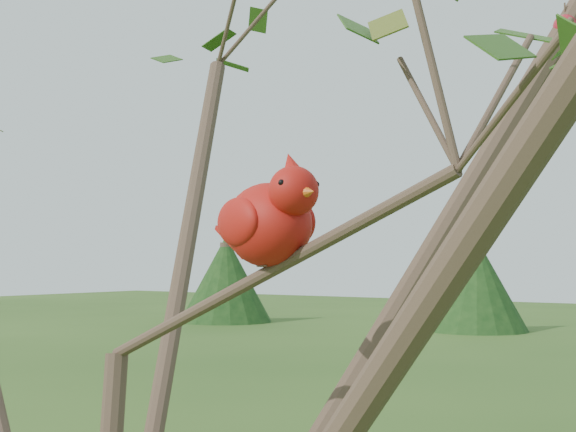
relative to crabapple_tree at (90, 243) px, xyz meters
The scene contains 2 objects.
crabapple_tree is the anchor object (origin of this frame).
cardinal 0.27m from the crabapple_tree, 21.28° to the left, with size 0.23×0.15×0.16m.
Camera 1 is at (0.97, -0.88, 2.10)m, focal length 55.00 mm.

